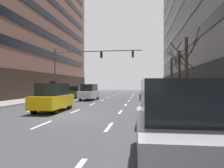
{
  "coord_description": "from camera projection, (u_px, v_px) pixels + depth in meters",
  "views": [
    {
      "loc": [
        4.82,
        -12.07,
        1.98
      ],
      "look_at": [
        0.25,
        18.8,
        2.05
      ],
      "focal_mm": 31.64,
      "sensor_mm": 36.0,
      "label": 1
    }
  ],
  "objects": [
    {
      "name": "street_tree_0",
      "position": [
        187.0,
        70.0,
        14.98
      ],
      "size": [
        1.95,
        1.93,
        6.04
      ],
      "color": "#4C3823",
      "rests_on": "sidewalk_right"
    },
    {
      "name": "lane_stripe_l2_s4",
      "position": [
        76.0,
        111.0,
        14.62
      ],
      "size": [
        0.16,
        2.0,
        0.01
      ],
      "primitive_type": "cube",
      "color": "silver",
      "rests_on": "ground"
    },
    {
      "name": "car_parked_2",
      "position": [
        151.0,
        95.0,
        16.95
      ],
      "size": [
        1.89,
        4.48,
        2.16
      ],
      "color": "black",
      "rests_on": "ground"
    },
    {
      "name": "lane_stripe_l2_s3",
      "position": [
        42.0,
        125.0,
        9.68
      ],
      "size": [
        0.16,
        2.0,
        0.01
      ],
      "primitive_type": "cube",
      "color": "silver",
      "rests_on": "ground"
    },
    {
      "name": "lane_stripe_l3_s9",
      "position": [
        134.0,
        94.0,
        38.86
      ],
      "size": [
        0.16,
        2.0,
        0.01
      ],
      "primitive_type": "cube",
      "color": "silver",
      "rests_on": "ground"
    },
    {
      "name": "traffic_signal_0",
      "position": [
        84.0,
        61.0,
        26.81
      ],
      "size": [
        12.09,
        0.35,
        6.87
      ],
      "color": "#4C4C51",
      "rests_on": "sidewalk_left"
    },
    {
      "name": "lane_stripe_l1_s5",
      "position": [
        60.0,
        104.0,
        20.06
      ],
      "size": [
        0.16,
        2.0,
        0.01
      ],
      "primitive_type": "cube",
      "color": "silver",
      "rests_on": "ground"
    },
    {
      "name": "lane_stripe_l3_s7",
      "position": [
        131.0,
        98.0,
        28.97
      ],
      "size": [
        0.16,
        2.0,
        0.01
      ],
      "primitive_type": "cube",
      "color": "silver",
      "rests_on": "ground"
    },
    {
      "name": "lane_stripe_l3_s3",
      "position": [
        109.0,
        127.0,
        9.19
      ],
      "size": [
        0.16,
        2.0,
        0.01
      ],
      "primitive_type": "cube",
      "color": "silver",
      "rests_on": "ground"
    },
    {
      "name": "lane_stripe_l1_s7",
      "position": [
        87.0,
        97.0,
        29.95
      ],
      "size": [
        0.16,
        2.0,
        0.01
      ],
      "primitive_type": "cube",
      "color": "silver",
      "rests_on": "ground"
    },
    {
      "name": "lane_stripe_l3_s5",
      "position": [
        126.0,
        105.0,
        19.08
      ],
      "size": [
        0.16,
        2.0,
        0.01
      ],
      "primitive_type": "cube",
      "color": "silver",
      "rests_on": "ground"
    },
    {
      "name": "car_parked_1",
      "position": [
        156.0,
        107.0,
        10.47
      ],
      "size": [
        1.92,
        4.37,
        1.62
      ],
      "color": "black",
      "rests_on": "ground"
    },
    {
      "name": "lane_stripe_l2_s8",
      "position": [
        113.0,
        96.0,
        34.41
      ],
      "size": [
        0.16,
        2.0,
        0.01
      ],
      "primitive_type": "cube",
      "color": "silver",
      "rests_on": "ground"
    },
    {
      "name": "car_driving_1",
      "position": [
        75.0,
        92.0,
        29.71
      ],
      "size": [
        2.01,
        4.6,
        1.71
      ],
      "color": "black",
      "rests_on": "ground"
    },
    {
      "name": "street_tree_1",
      "position": [
        179.0,
        75.0,
        17.68
      ],
      "size": [
        2.09,
        2.1,
        5.62
      ],
      "color": "#4C3823",
      "rests_on": "sidewalk_right"
    },
    {
      "name": "car_driving_2",
      "position": [
        89.0,
        92.0,
        24.99
      ],
      "size": [
        1.91,
        4.24,
        2.02
      ],
      "color": "black",
      "rests_on": "ground"
    },
    {
      "name": "lane_stripe_l1_s6",
      "position": [
        76.0,
        100.0,
        25.0
      ],
      "size": [
        0.16,
        2.0,
        0.01
      ],
      "primitive_type": "cube",
      "color": "silver",
      "rests_on": "ground"
    },
    {
      "name": "sidewalk_right",
      "position": [
        207.0,
        117.0,
        11.38
      ],
      "size": [
        3.88,
        80.0,
        0.14
      ],
      "primitive_type": "cube",
      "color": "gray",
      "rests_on": "ground"
    },
    {
      "name": "lane_stripe_l3_s8",
      "position": [
        132.0,
        96.0,
        33.92
      ],
      "size": [
        0.16,
        2.0,
        0.01
      ],
      "primitive_type": "cube",
      "color": "silver",
      "rests_on": "ground"
    },
    {
      "name": "lane_stripe_l2_s6",
      "position": [
        102.0,
        100.0,
        24.51
      ],
      "size": [
        0.16,
        2.0,
        0.01
      ],
      "primitive_type": "cube",
      "color": "silver",
      "rests_on": "ground"
    },
    {
      "name": "lane_stripe_l1_s4",
      "position": [
        34.0,
        110.0,
        15.11
      ],
      "size": [
        0.16,
        2.0,
        0.01
      ],
      "primitive_type": "cube",
      "color": "silver",
      "rests_on": "ground"
    },
    {
      "name": "lane_stripe_l2_s9",
      "position": [
        117.0,
        94.0,
        39.35
      ],
      "size": [
        0.16,
        2.0,
        0.01
      ],
      "primitive_type": "cube",
      "color": "silver",
      "rests_on": "ground"
    },
    {
      "name": "lane_stripe_l3_s4",
      "position": [
        120.0,
        112.0,
        14.13
      ],
      "size": [
        0.16,
        2.0,
        0.01
      ],
      "primitive_type": "cube",
      "color": "silver",
      "rests_on": "ground"
    },
    {
      "name": "car_parked_0",
      "position": [
        176.0,
        125.0,
        4.6
      ],
      "size": [
        1.92,
        4.35,
        2.08
      ],
      "color": "black",
      "rests_on": "ground"
    },
    {
      "name": "lane_stripe_l1_s9",
      "position": [
        100.0,
        94.0,
        39.84
      ],
      "size": [
        0.16,
        2.0,
        0.01
      ],
      "primitive_type": "cube",
      "color": "silver",
      "rests_on": "ground"
    },
    {
      "name": "lane_stripe_l2_s10",
      "position": [
        119.0,
        93.0,
        44.3
      ],
      "size": [
        0.16,
        2.0,
        0.01
      ],
      "primitive_type": "cube",
      "color": "silver",
      "rests_on": "ground"
    },
    {
      "name": "lane_stripe_l2_s5",
      "position": [
        92.0,
        104.0,
        19.57
      ],
      "size": [
        0.16,
        2.0,
        0.01
      ],
      "primitive_type": "cube",
      "color": "silver",
      "rests_on": "ground"
    },
    {
      "name": "lane_stripe_l3_s6",
      "position": [
        129.0,
        101.0,
        24.03
      ],
      "size": [
        0.16,
        2.0,
        0.01
      ],
      "primitive_type": "cube",
      "color": "silver",
      "rests_on": "ground"
    },
    {
      "name": "lane_stripe_l2_s7",
      "position": [
        109.0,
        98.0,
        29.46
      ],
      "size": [
        0.16,
        2.0,
        0.01
      ],
      "primitive_type": "cube",
      "color": "silver",
      "rests_on": "ground"
    },
    {
      "name": "street_tree_2",
      "position": [
        172.0,
        77.0,
        22.26
      ],
      "size": [
        1.36,
        1.15,
        5.85
      ],
      "color": "#4C3823",
      "rests_on": "sidewalk_right"
    },
    {
      "name": "ground_plane",
      "position": [
        65.0,
        115.0,
        12.64
      ],
      "size": [
        120.0,
        120.0,
        0.0
      ],
      "primitive_type": "plane",
      "color": "#424247"
    },
    {
      "name": "lane_stripe_l3_s10",
      "position": [
        134.0,
        93.0,
        43.81
      ],
      "size": [
        0.16,
        2.0,
        0.01
      ],
      "primitive_type": "cube",
      "color": "silver",
      "rests_on": "ground"
    },
    {
      "name": "lane_stripe_l1_s10",
      "position": [
        105.0,
        93.0,
        44.79
      ],
      "size": [
        0.16,
        2.0,
        0.01
      ],
      "primitive_type": "cube",
      "color": "silver",
      "rests_on": "ground"
    },
    {
      "name": "taxi_driving_0",
      "position": [
        53.0,
        97.0,
        14.43
      ],
      "size": [
        1.81,
        4.26,
        2.23
      ],
      "color": "black",
      "rests_on": "ground"
    },
    {
      "name": "lane_stripe_l1_s8",
      "position": [
        95.0,
        96.0,
        34.89
      ],
      "size": [
        0.16,
        2.0,
        0.01
      ],
      "primitive_type": "cube",
      "color": "silver",
      "rests_on": "ground"
    }
  ]
}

